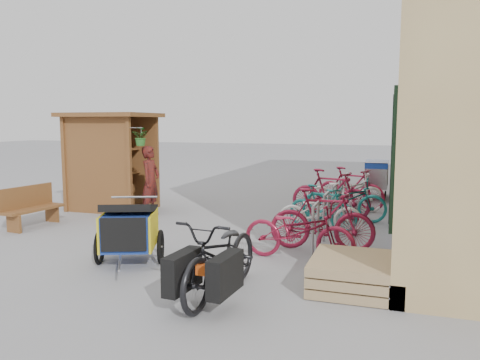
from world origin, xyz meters
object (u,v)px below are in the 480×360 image
(bench, at_px, (31,206))
(bike_5, at_px, (330,194))
(shopping_carts, at_px, (377,176))
(bike_6, at_px, (345,192))
(bike_4, at_px, (344,200))
(child_trailer, at_px, (129,228))
(bike_2, at_px, (320,212))
(kiosk, at_px, (108,148))
(bike_0, at_px, (299,231))
(bike_1, at_px, (322,220))
(bike_3, at_px, (322,208))
(bike_7, at_px, (350,188))
(person_kiosk, at_px, (151,181))
(pallet_stack, at_px, (351,273))
(cargo_bike, at_px, (221,257))

(bench, relative_size, bike_5, 0.74)
(shopping_carts, relative_size, bike_6, 0.93)
(shopping_carts, distance_m, bike_4, 3.54)
(child_trailer, xyz_separation_m, bike_6, (2.70, 5.30, -0.06))
(shopping_carts, bearing_deg, bike_5, -105.19)
(bench, height_order, bike_2, bench)
(kiosk, relative_size, bike_4, 1.36)
(bike_0, distance_m, bike_6, 4.36)
(bench, height_order, bike_1, bike_1)
(bike_3, bearing_deg, shopping_carts, 7.61)
(bike_7, bearing_deg, bike_3, -169.40)
(bike_0, height_order, bike_3, bike_0)
(bike_0, xyz_separation_m, bike_2, (0.03, 1.93, -0.05))
(person_kiosk, bearing_deg, bench, 135.67)
(shopping_carts, xyz_separation_m, child_trailer, (-3.35, -7.68, -0.10))
(child_trailer, xyz_separation_m, bike_2, (2.48, 2.88, -0.13))
(kiosk, distance_m, pallet_stack, 7.50)
(pallet_stack, xyz_separation_m, bike_4, (-0.55, 4.26, 0.27))
(kiosk, bearing_deg, person_kiosk, -14.65)
(bike_6, bearing_deg, bike_3, 160.04)
(bike_4, distance_m, bike_7, 1.51)
(kiosk, relative_size, bike_0, 1.38)
(kiosk, height_order, bike_7, kiosk)
(shopping_carts, xyz_separation_m, bike_6, (-0.64, -2.39, -0.16))
(kiosk, xyz_separation_m, child_trailer, (2.93, -3.80, -1.00))
(bike_3, relative_size, bike_6, 0.81)
(child_trailer, xyz_separation_m, bike_0, (2.45, 0.95, -0.08))
(kiosk, height_order, bike_0, kiosk)
(bench, bearing_deg, bike_6, 38.05)
(pallet_stack, distance_m, bike_7, 5.81)
(pallet_stack, bearing_deg, shopping_carts, 90.00)
(child_trailer, distance_m, bike_6, 5.95)
(person_kiosk, xyz_separation_m, bike_6, (4.26, 1.86, -0.32))
(kiosk, bearing_deg, child_trailer, -52.35)
(shopping_carts, bearing_deg, cargo_bike, -99.89)
(bike_1, height_order, bike_3, bike_1)
(pallet_stack, xyz_separation_m, bike_6, (-0.64, 5.37, 0.28))
(bike_4, bearing_deg, shopping_carts, -11.19)
(kiosk, distance_m, bike_0, 6.18)
(bike_0, xyz_separation_m, bike_1, (0.26, 0.71, 0.06))
(pallet_stack, bearing_deg, bike_3, 104.92)
(bike_0, bearing_deg, kiosk, 68.17)
(bench, distance_m, bike_3, 6.03)
(pallet_stack, height_order, bench, bench)
(bike_0, bearing_deg, person_kiosk, 64.21)
(bike_5, distance_m, bike_6, 0.90)
(bike_3, relative_size, bike_7, 0.86)
(child_trailer, bearing_deg, cargo_bike, -47.30)
(bike_2, xyz_separation_m, bike_7, (0.32, 2.82, 0.10))
(bench, distance_m, bike_5, 6.47)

